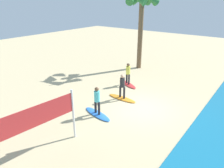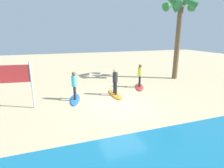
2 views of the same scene
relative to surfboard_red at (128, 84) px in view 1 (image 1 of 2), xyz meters
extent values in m
plane|color=#CCB789|center=(2.62, 2.84, -0.04)|extent=(60.00, 60.00, 0.00)
ellipsoid|color=red|center=(0.00, 0.00, 0.00)|extent=(1.39, 2.14, 0.09)
cylinder|color=#232328|center=(0.07, 0.15, 0.43)|extent=(0.14, 0.14, 0.78)
cylinder|color=#232328|center=(-0.07, -0.15, 0.43)|extent=(0.14, 0.14, 0.78)
cylinder|color=#E0E04C|center=(0.00, 0.00, 1.14)|extent=(0.32, 0.32, 0.62)
sphere|color=brown|center=(0.00, 0.00, 1.56)|extent=(0.24, 0.24, 0.24)
ellipsoid|color=orange|center=(2.33, 1.09, 0.00)|extent=(0.58, 2.11, 0.09)
cylinder|color=#232328|center=(2.33, 1.25, 0.43)|extent=(0.14, 0.14, 0.78)
cylinder|color=#232328|center=(2.33, 0.93, 0.43)|extent=(0.14, 0.14, 0.78)
cylinder|color=#262628|center=(2.33, 1.09, 1.14)|extent=(0.32, 0.32, 0.62)
sphere|color=tan|center=(2.33, 1.09, 1.56)|extent=(0.24, 0.24, 0.24)
ellipsoid|color=blue|center=(4.91, 1.16, 0.00)|extent=(0.95, 2.17, 0.09)
cylinder|color=#232328|center=(4.94, 1.32, 0.43)|extent=(0.14, 0.14, 0.78)
cylinder|color=#232328|center=(4.88, 1.00, 0.43)|extent=(0.14, 0.14, 0.78)
cylinder|color=#4CC6D1|center=(4.91, 1.16, 1.14)|extent=(0.32, 0.32, 0.62)
sphere|color=brown|center=(4.91, 1.16, 1.56)|extent=(0.24, 0.24, 0.24)
cylinder|color=silver|center=(7.14, 1.66, 1.21)|extent=(0.10, 0.10, 2.50)
cylinder|color=brown|center=(-4.30, -1.57, 3.00)|extent=(0.44, 0.44, 6.09)
camera|label=1|loc=(12.80, 8.27, 6.18)|focal=33.72mm
camera|label=2|loc=(6.17, 11.63, 3.78)|focal=29.18mm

